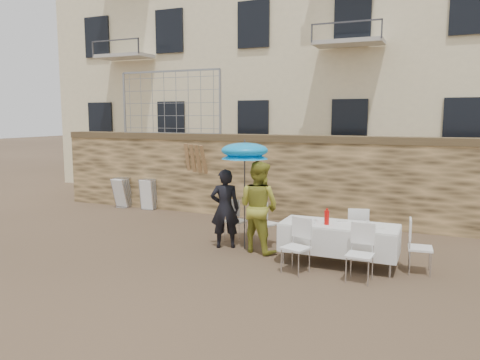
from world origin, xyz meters
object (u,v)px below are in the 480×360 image
at_px(couple_chair_left, 236,219).
at_px(table_chair_front_right, 360,254).
at_px(chair_stack_right, 151,193).
at_px(table_chair_side, 420,246).
at_px(man_suit, 225,209).
at_px(chair_stack_left, 126,192).
at_px(woman_dress, 259,207).
at_px(umbrella, 245,153).
at_px(soda_bottle, 327,218).
at_px(table_chair_back, 357,231).
at_px(couple_chair_right, 266,222).
at_px(banquet_table, 339,226).
at_px(table_chair_front_left, 296,246).

distance_m(couple_chair_left, table_chair_front_right, 3.30).
distance_m(couple_chair_left, chair_stack_right, 4.40).
bearing_deg(couple_chair_left, table_chair_side, 175.62).
height_order(man_suit, chair_stack_left, man_suit).
height_order(woman_dress, chair_stack_right, woman_dress).
distance_m(umbrella, soda_bottle, 2.17).
bearing_deg(woman_dress, table_chair_back, -146.15).
bearing_deg(chair_stack_left, couple_chair_right, -23.12).
xyz_separation_m(table_chair_back, chair_stack_left, (-7.28, 2.27, -0.02)).
distance_m(banquet_table, soda_bottle, 0.30).
bearing_deg(chair_stack_right, man_suit, -37.06).
distance_m(couple_chair_right, table_chair_side, 3.19).
height_order(couple_chair_left, soda_bottle, soda_bottle).
height_order(banquet_table, chair_stack_right, chair_stack_right).
bearing_deg(table_chair_front_left, umbrella, 160.21).
height_order(man_suit, couple_chair_left, man_suit).
xyz_separation_m(woman_dress, chair_stack_right, (-4.51, 2.84, -0.46)).
bearing_deg(chair_stack_left, table_chair_side, -19.30).
bearing_deg(umbrella, banquet_table, -9.30).
bearing_deg(table_chair_side, soda_bottle, 93.90).
bearing_deg(table_chair_back, umbrella, -2.60).
bearing_deg(table_chair_front_right, table_chair_front_left, -176.44).
distance_m(soda_bottle, chair_stack_right, 6.80).
bearing_deg(table_chair_back, table_chair_side, 135.21).
bearing_deg(man_suit, soda_bottle, 145.40).
height_order(man_suit, table_chair_front_left, man_suit).
height_order(couple_chair_left, table_chair_back, same).
xyz_separation_m(man_suit, umbrella, (0.40, 0.10, 1.15)).
bearing_deg(table_chair_back, chair_stack_right, -34.11).
height_order(couple_chair_right, table_chair_back, same).
bearing_deg(banquet_table, couple_chair_left, 162.12).
height_order(couple_chair_left, table_chair_side, same).
relative_size(banquet_table, table_chair_front_right, 2.19).
distance_m(man_suit, table_chair_front_right, 3.10).
bearing_deg(table_chair_back, chair_stack_left, -31.85).
distance_m(couple_chair_right, chair_stack_right, 5.01).
height_order(man_suit, banquet_table, man_suit).
bearing_deg(woman_dress, umbrella, 0.98).
bearing_deg(table_chair_side, table_chair_front_left, 108.05).
bearing_deg(couple_chair_left, umbrella, 137.36).
bearing_deg(table_chair_front_left, banquet_table, 68.82).
distance_m(man_suit, chair_stack_left, 5.47).
xyz_separation_m(umbrella, banquet_table, (2.02, -0.33, -1.25)).
height_order(table_chair_front_left, chair_stack_left, table_chair_front_left).
bearing_deg(umbrella, table_chair_front_left, -37.28).
bearing_deg(chair_stack_left, table_chair_front_right, -26.74).
distance_m(couple_chair_left, banquet_table, 2.56).
bearing_deg(soda_bottle, table_chair_front_right, -40.60).
distance_m(woman_dress, chair_stack_right, 5.35).
distance_m(couple_chair_right, chair_stack_left, 5.82).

